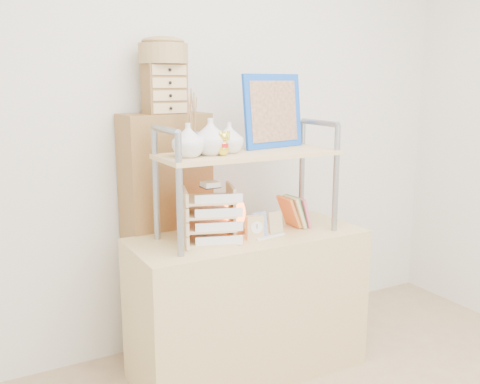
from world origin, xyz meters
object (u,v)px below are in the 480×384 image
at_px(letter_tray, 210,218).
at_px(salt_lamp, 234,213).
at_px(cabinet, 167,238).
at_px(desk, 248,304).

xyz_separation_m(letter_tray, salt_lamp, (0.17, 0.08, -0.02)).
relative_size(cabinet, letter_tray, 4.50).
height_order(desk, cabinet, cabinet).
relative_size(desk, salt_lamp, 6.00).
xyz_separation_m(desk, cabinet, (-0.30, 0.37, 0.30)).
xyz_separation_m(desk, letter_tray, (-0.22, -0.01, 0.49)).
bearing_deg(salt_lamp, cabinet, 129.92).
height_order(desk, letter_tray, letter_tray).
bearing_deg(salt_lamp, desk, -57.03).
distance_m(cabinet, salt_lamp, 0.43).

